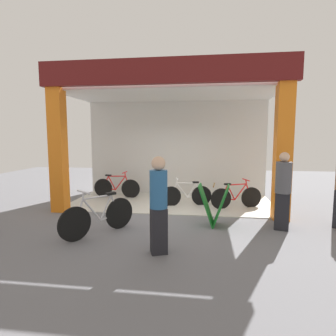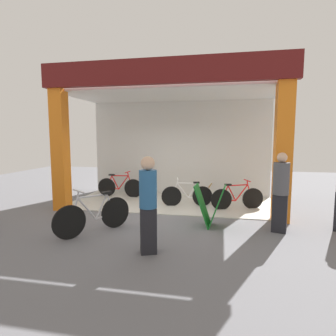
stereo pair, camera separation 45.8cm
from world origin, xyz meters
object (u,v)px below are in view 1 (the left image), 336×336
at_px(sandwich_board_sign, 214,205).
at_px(pedestrian_1, 159,204).
at_px(bicycle_inside_1, 117,187).
at_px(pedestrian_3, 283,190).
at_px(bicycle_inside_0, 187,195).
at_px(bicycle_parked_0, 99,216).
at_px(bicycle_inside_2, 236,197).

xyz_separation_m(sandwich_board_sign, pedestrian_1, (-0.99, -1.62, 0.40)).
relative_size(bicycle_inside_1, pedestrian_1, 0.93).
bearing_deg(pedestrian_3, bicycle_inside_0, 140.90).
bearing_deg(pedestrian_1, bicycle_inside_0, 85.59).
distance_m(bicycle_inside_1, pedestrian_1, 4.69).
bearing_deg(bicycle_parked_0, pedestrian_1, -28.38).
bearing_deg(pedestrian_1, pedestrian_3, 32.59).
bearing_deg(bicycle_inside_2, pedestrian_1, -117.11).
distance_m(bicycle_parked_0, sandwich_board_sign, 2.53).
bearing_deg(bicycle_inside_2, bicycle_inside_1, 166.58).
relative_size(pedestrian_1, pedestrian_3, 1.00).
bearing_deg(pedestrian_1, sandwich_board_sign, 58.75).
xyz_separation_m(bicycle_inside_1, bicycle_parked_0, (0.74, -3.41, 0.03)).
xyz_separation_m(bicycle_inside_0, bicycle_inside_2, (1.41, -0.10, 0.00)).
distance_m(bicycle_inside_0, bicycle_parked_0, 3.08).
height_order(bicycle_inside_1, bicycle_inside_2, bicycle_inside_1).
bearing_deg(bicycle_inside_1, bicycle_inside_0, -18.64).
bearing_deg(bicycle_parked_0, bicycle_inside_0, 57.77).
bearing_deg(bicycle_inside_2, bicycle_inside_0, 175.93).
bearing_deg(sandwich_board_sign, pedestrian_1, -121.25).
height_order(bicycle_inside_2, bicycle_parked_0, bicycle_parked_0).
xyz_separation_m(bicycle_inside_2, sandwich_board_sign, (-0.68, -1.63, 0.15)).
height_order(bicycle_inside_0, bicycle_inside_2, bicycle_inside_2).
distance_m(bicycle_inside_0, sandwich_board_sign, 1.88).
bearing_deg(bicycle_inside_0, pedestrian_3, -39.10).
distance_m(bicycle_inside_0, bicycle_inside_2, 1.41).
height_order(sandwich_board_sign, pedestrian_3, pedestrian_3).
bearing_deg(sandwich_board_sign, bicycle_inside_0, 112.82).
xyz_separation_m(bicycle_inside_0, sandwich_board_sign, (0.73, -1.73, 0.15)).
bearing_deg(pedestrian_3, bicycle_parked_0, -167.92).
bearing_deg(bicycle_inside_1, pedestrian_1, -62.96).
distance_m(bicycle_parked_0, pedestrian_1, 1.65).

